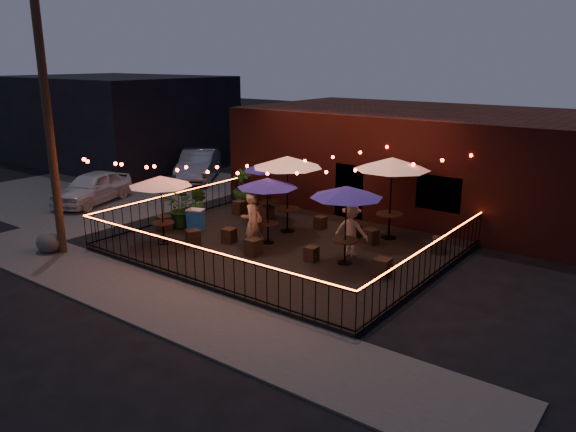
# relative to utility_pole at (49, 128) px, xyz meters

# --- Properties ---
(ground) EXTENTS (110.00, 110.00, 0.00)m
(ground) POSITION_rel_utility_pole_xyz_m (5.40, 2.60, -4.00)
(ground) COLOR black
(ground) RESTS_ON ground
(patio) EXTENTS (10.00, 8.00, 0.15)m
(patio) POSITION_rel_utility_pole_xyz_m (5.40, 4.60, -3.92)
(patio) COLOR black
(patio) RESTS_ON ground
(sidewalk) EXTENTS (18.00, 2.50, 0.05)m
(sidewalk) POSITION_rel_utility_pole_xyz_m (5.40, -0.65, -3.98)
(sidewalk) COLOR #3F3C3A
(sidewalk) RESTS_ON ground
(parking_lot) EXTENTS (11.00, 12.00, 0.02)m
(parking_lot) POSITION_rel_utility_pole_xyz_m (-6.60, 6.60, -3.99)
(parking_lot) COLOR #3F3C3A
(parking_lot) RESTS_ON ground
(brick_building) EXTENTS (14.00, 8.00, 4.00)m
(brick_building) POSITION_rel_utility_pole_xyz_m (6.40, 12.59, -2.00)
(brick_building) COLOR #3B1410
(brick_building) RESTS_ON ground
(background_building) EXTENTS (12.00, 9.00, 5.00)m
(background_building) POSITION_rel_utility_pole_xyz_m (-12.60, 11.60, -1.50)
(background_building) COLOR black
(background_building) RESTS_ON ground
(utility_pole) EXTENTS (0.26, 0.26, 8.00)m
(utility_pole) POSITION_rel_utility_pole_xyz_m (0.00, 0.00, 0.00)
(utility_pole) COLOR #3E2C19
(utility_pole) RESTS_ON ground
(fence_front) EXTENTS (10.00, 0.04, 1.04)m
(fence_front) POSITION_rel_utility_pole_xyz_m (5.40, 0.60, -3.34)
(fence_front) COLOR black
(fence_front) RESTS_ON patio
(fence_left) EXTENTS (0.04, 8.00, 1.04)m
(fence_left) POSITION_rel_utility_pole_xyz_m (0.40, 4.60, -3.34)
(fence_left) COLOR black
(fence_left) RESTS_ON patio
(fence_right) EXTENTS (0.04, 8.00, 1.04)m
(fence_right) POSITION_rel_utility_pole_xyz_m (10.40, 4.60, -3.34)
(fence_right) COLOR black
(fence_right) RESTS_ON patio
(festoon_lights) EXTENTS (10.02, 8.72, 1.32)m
(festoon_lights) POSITION_rel_utility_pole_xyz_m (4.39, 4.30, -1.48)
(festoon_lights) COLOR #FC2112
(festoon_lights) RESTS_ON ground
(cafe_table_0) EXTENTS (2.35, 2.35, 2.26)m
(cafe_table_0) POSITION_rel_utility_pole_xyz_m (2.14, 2.33, -1.79)
(cafe_table_0) COLOR black
(cafe_table_0) RESTS_ON patio
(cafe_table_1) EXTENTS (2.42, 2.42, 2.19)m
(cafe_table_1) POSITION_rel_utility_pole_xyz_m (3.14, 6.68, -1.85)
(cafe_table_1) COLOR black
(cafe_table_1) RESTS_ON patio
(cafe_table_2) EXTENTS (2.39, 2.39, 2.18)m
(cafe_table_2) POSITION_rel_utility_pole_xyz_m (4.85, 4.42, -1.86)
(cafe_table_2) COLOR black
(cafe_table_2) RESTS_ON patio
(cafe_table_3) EXTENTS (3.10, 3.10, 2.67)m
(cafe_table_3) POSITION_rel_utility_pole_xyz_m (4.60, 5.81, -1.42)
(cafe_table_3) COLOR black
(cafe_table_3) RESTS_ON patio
(cafe_table_4) EXTENTS (2.31, 2.31, 2.35)m
(cafe_table_4) POSITION_rel_utility_pole_xyz_m (7.87, 4.29, -1.71)
(cafe_table_4) COLOR black
(cafe_table_4) RESTS_ON patio
(cafe_table_5) EXTENTS (3.22, 3.22, 2.75)m
(cafe_table_5) POSITION_rel_utility_pole_xyz_m (7.80, 7.26, -1.34)
(cafe_table_5) COLOR black
(cafe_table_5) RESTS_ON patio
(bistro_chair_0) EXTENTS (0.51, 0.51, 0.51)m
(bistro_chair_0) POSITION_rel_utility_pole_xyz_m (1.04, 3.31, -3.59)
(bistro_chair_0) COLOR black
(bistro_chair_0) RESTS_ON patio
(bistro_chair_1) EXTENTS (0.56, 0.56, 0.50)m
(bistro_chair_1) POSITION_rel_utility_pole_xyz_m (3.03, 2.79, -3.60)
(bistro_chair_1) COLOR black
(bistro_chair_1) RESTS_ON patio
(bistro_chair_2) EXTENTS (0.45, 0.45, 0.50)m
(bistro_chair_2) POSITION_rel_utility_pole_xyz_m (1.70, 6.55, -3.60)
(bistro_chair_2) COLOR black
(bistro_chair_2) RESTS_ON patio
(bistro_chair_3) EXTENTS (0.51, 0.51, 0.50)m
(bistro_chair_3) POSITION_rel_utility_pole_xyz_m (3.05, 6.59, -3.60)
(bistro_chair_3) COLOR black
(bistro_chair_3) RESTS_ON patio
(bistro_chair_4) EXTENTS (0.44, 0.44, 0.47)m
(bistro_chair_4) POSITION_rel_utility_pole_xyz_m (3.79, 3.69, -3.62)
(bistro_chair_4) COLOR black
(bistro_chair_4) RESTS_ON patio
(bistro_chair_5) EXTENTS (0.46, 0.46, 0.51)m
(bistro_chair_5) POSITION_rel_utility_pole_xyz_m (5.24, 3.22, -3.59)
(bistro_chair_5) COLOR black
(bistro_chair_5) RESTS_ON patio
(bistro_chair_6) EXTENTS (0.38, 0.38, 0.43)m
(bistro_chair_6) POSITION_rel_utility_pole_xyz_m (5.33, 6.80, -3.63)
(bistro_chair_6) COLOR black
(bistro_chair_6) RESTS_ON patio
(bistro_chair_7) EXTENTS (0.37, 0.37, 0.43)m
(bistro_chair_7) POSITION_rel_utility_pole_xyz_m (6.82, 6.67, -3.64)
(bistro_chair_7) COLOR black
(bistro_chair_7) RESTS_ON patio
(bistro_chair_8) EXTENTS (0.37, 0.37, 0.42)m
(bistro_chair_8) POSITION_rel_utility_pole_xyz_m (6.94, 3.90, -3.64)
(bistro_chair_8) COLOR black
(bistro_chair_8) RESTS_ON patio
(bistro_chair_9) EXTENTS (0.46, 0.46, 0.52)m
(bistro_chair_9) POSITION_rel_utility_pole_xyz_m (9.25, 4.03, -3.59)
(bistro_chair_9) COLOR black
(bistro_chair_9) RESTS_ON patio
(bistro_chair_10) EXTENTS (0.46, 0.46, 0.47)m
(bistro_chair_10) POSITION_rel_utility_pole_xyz_m (7.58, 6.41, -3.61)
(bistro_chair_10) COLOR black
(bistro_chair_10) RESTS_ON patio
(bistro_chair_11) EXTENTS (0.50, 0.50, 0.48)m
(bistro_chair_11) POSITION_rel_utility_pole_xyz_m (9.72, 6.88, -3.61)
(bistro_chair_11) COLOR black
(bistro_chair_11) RESTS_ON patio
(patron_a) EXTENTS (0.58, 0.75, 1.83)m
(patron_a) POSITION_rel_utility_pole_xyz_m (4.87, 3.66, -2.94)
(patron_a) COLOR beige
(patron_a) RESTS_ON patio
(patron_b) EXTENTS (0.87, 0.99, 1.69)m
(patron_b) POSITION_rel_utility_pole_xyz_m (4.38, 4.21, -3.00)
(patron_b) COLOR tan
(patron_b) RESTS_ON patio
(patron_c) EXTENTS (1.15, 0.78, 1.64)m
(patron_c) POSITION_rel_utility_pole_xyz_m (7.66, 4.99, -3.03)
(patron_c) COLOR #D8B58A
(patron_c) RESTS_ON patio
(potted_shrub_a) EXTENTS (1.38, 1.22, 1.42)m
(potted_shrub_a) POSITION_rel_utility_pole_xyz_m (1.31, 3.99, -3.14)
(potted_shrub_a) COLOR #0F4011
(potted_shrub_a) RESTS_ON patio
(potted_shrub_b) EXTENTS (0.72, 0.61, 1.20)m
(potted_shrub_b) POSITION_rel_utility_pole_xyz_m (0.95, 5.06, -3.25)
(potted_shrub_b) COLOR #0A370D
(potted_shrub_b) RESTS_ON patio
(potted_shrub_c) EXTENTS (0.96, 0.96, 1.47)m
(potted_shrub_c) POSITION_rel_utility_pole_xyz_m (0.80, 7.78, -3.11)
(potted_shrub_c) COLOR #0F3811
(potted_shrub_c) RESTS_ON patio
(cooler) EXTENTS (0.69, 0.59, 0.77)m
(cooler) POSITION_rel_utility_pole_xyz_m (1.94, 3.97, -3.46)
(cooler) COLOR blue
(cooler) RESTS_ON patio
(boulder) EXTENTS (1.10, 1.02, 0.69)m
(boulder) POSITION_rel_utility_pole_xyz_m (-0.39, -0.23, -3.65)
(boulder) COLOR #43433E
(boulder) RESTS_ON ground
(car_white) EXTENTS (2.75, 4.31, 1.37)m
(car_white) POSITION_rel_utility_pole_xyz_m (-4.80, 4.44, -3.32)
(car_white) COLOR silver
(car_white) RESTS_ON ground
(car_silver) EXTENTS (3.99, 4.74, 1.53)m
(car_silver) POSITION_rel_utility_pole_xyz_m (-4.63, 10.55, -3.23)
(car_silver) COLOR #95959C
(car_silver) RESTS_ON ground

